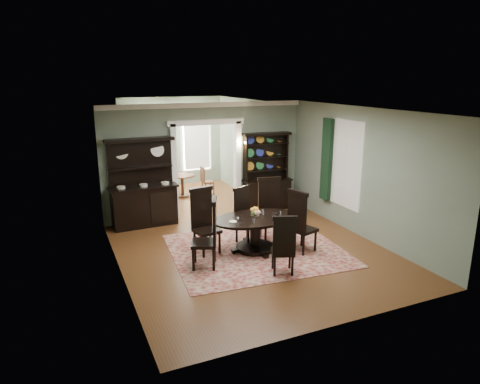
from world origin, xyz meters
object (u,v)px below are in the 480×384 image
object	(u,v)px
welsh_dresser	(266,182)
parlor_table	(182,183)
dining_table	(255,227)
sideboard	(143,196)

from	to	relation	value
welsh_dresser	parlor_table	world-z (taller)	welsh_dresser
dining_table	sideboard	size ratio (longest dim) A/B	0.85
dining_table	parlor_table	bearing A→B (deg)	93.18
dining_table	parlor_table	xyz separation A→B (m)	(-0.24, 4.75, -0.06)
parlor_table	welsh_dresser	bearing A→B (deg)	-49.01
dining_table	sideboard	xyz separation A→B (m)	(-1.86, 2.60, 0.25)
dining_table	parlor_table	size ratio (longest dim) A/B	2.49
dining_table	welsh_dresser	xyz separation A→B (m)	(1.60, 2.62, 0.27)
sideboard	parlor_table	distance (m)	2.71
welsh_dresser	parlor_table	distance (m)	2.83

